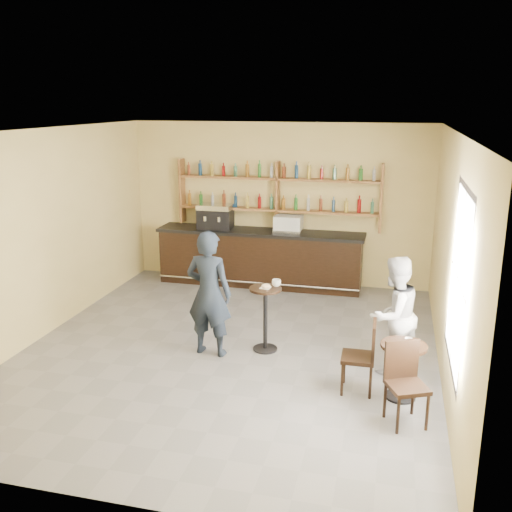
% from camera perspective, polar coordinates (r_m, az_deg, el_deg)
% --- Properties ---
extents(floor, '(7.00, 7.00, 0.00)m').
position_cam_1_polar(floor, '(8.65, -2.60, -9.30)').
color(floor, slate).
rests_on(floor, ground).
extents(ceiling, '(7.00, 7.00, 0.00)m').
position_cam_1_polar(ceiling, '(7.88, -2.88, 12.38)').
color(ceiling, white).
rests_on(ceiling, wall_back).
extents(wall_back, '(7.00, 0.00, 7.00)m').
position_cam_1_polar(wall_back, '(11.44, 2.30, 5.23)').
color(wall_back, '#DFC87E').
rests_on(wall_back, floor).
extents(wall_front, '(7.00, 0.00, 7.00)m').
position_cam_1_polar(wall_front, '(5.04, -14.30, -8.57)').
color(wall_front, '#DFC87E').
rests_on(wall_front, floor).
extents(wall_left, '(0.00, 7.00, 7.00)m').
position_cam_1_polar(wall_left, '(9.41, -20.54, 2.05)').
color(wall_left, '#DFC87E').
rests_on(wall_left, floor).
extents(wall_right, '(0.00, 7.00, 7.00)m').
position_cam_1_polar(wall_right, '(7.83, 18.82, -0.33)').
color(wall_right, '#DFC87E').
rests_on(wall_right, floor).
extents(window_pane, '(0.00, 2.00, 2.00)m').
position_cam_1_polar(window_pane, '(6.65, 19.61, -2.21)').
color(window_pane, white).
rests_on(window_pane, wall_right).
extents(window_frame, '(0.04, 1.70, 2.10)m').
position_cam_1_polar(window_frame, '(6.65, 19.56, -2.20)').
color(window_frame, black).
rests_on(window_frame, wall_right).
extents(shelf_unit, '(4.00, 0.26, 1.40)m').
position_cam_1_polar(shelf_unit, '(11.28, 2.17, 6.16)').
color(shelf_unit, brown).
rests_on(shelf_unit, wall_back).
extents(liquor_bottles, '(3.68, 0.10, 1.00)m').
position_cam_1_polar(liquor_bottles, '(11.25, 2.18, 7.02)').
color(liquor_bottles, '#8C5919').
rests_on(liquor_bottles, shelf_unit).
extents(bar_counter, '(4.12, 0.80, 1.11)m').
position_cam_1_polar(bar_counter, '(11.40, 0.39, -0.17)').
color(bar_counter, black).
rests_on(bar_counter, floor).
extents(espresso_machine, '(0.69, 0.46, 0.48)m').
position_cam_1_polar(espresso_machine, '(11.46, -4.08, 3.98)').
color(espresso_machine, black).
rests_on(espresso_machine, bar_counter).
extents(pastry_case, '(0.58, 0.49, 0.33)m').
position_cam_1_polar(pastry_case, '(11.11, 3.26, 3.22)').
color(pastry_case, silver).
rests_on(pastry_case, bar_counter).
extents(pedestal_table, '(0.55, 0.55, 0.97)m').
position_cam_1_polar(pedestal_table, '(8.44, 0.94, -6.33)').
color(pedestal_table, black).
rests_on(pedestal_table, floor).
extents(napkin, '(0.16, 0.16, 0.00)m').
position_cam_1_polar(napkin, '(8.28, 0.96, -3.18)').
color(napkin, white).
rests_on(napkin, pedestal_table).
extents(donut, '(0.14, 0.14, 0.05)m').
position_cam_1_polar(donut, '(8.26, 1.01, -3.04)').
color(donut, tan).
rests_on(donut, napkin).
extents(cup_pedestal, '(0.14, 0.14, 0.10)m').
position_cam_1_polar(cup_pedestal, '(8.32, 2.05, -2.71)').
color(cup_pedestal, white).
rests_on(cup_pedestal, pedestal_table).
extents(man_main, '(0.71, 0.50, 1.85)m').
position_cam_1_polar(man_main, '(8.21, -4.72, -3.76)').
color(man_main, black).
rests_on(man_main, floor).
extents(cafe_table, '(0.74, 0.74, 0.72)m').
position_cam_1_polar(cafe_table, '(7.42, 14.40, -11.10)').
color(cafe_table, black).
rests_on(cafe_table, floor).
extents(cup_cafe, '(0.11, 0.11, 0.09)m').
position_cam_1_polar(cup_cafe, '(7.25, 15.01, -8.26)').
color(cup_cafe, white).
rests_on(cup_cafe, cafe_table).
extents(chair_west, '(0.42, 0.42, 0.95)m').
position_cam_1_polar(chair_west, '(7.42, 10.15, -9.87)').
color(chair_west, black).
rests_on(chair_west, floor).
extents(chair_south, '(0.55, 0.55, 0.96)m').
position_cam_1_polar(chair_south, '(6.83, 14.89, -12.44)').
color(chair_south, black).
rests_on(chair_south, floor).
extents(patron_second, '(0.99, 1.00, 1.63)m').
position_cam_1_polar(patron_second, '(7.91, 13.59, -5.77)').
color(patron_second, '#ADADB2').
rests_on(patron_second, floor).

